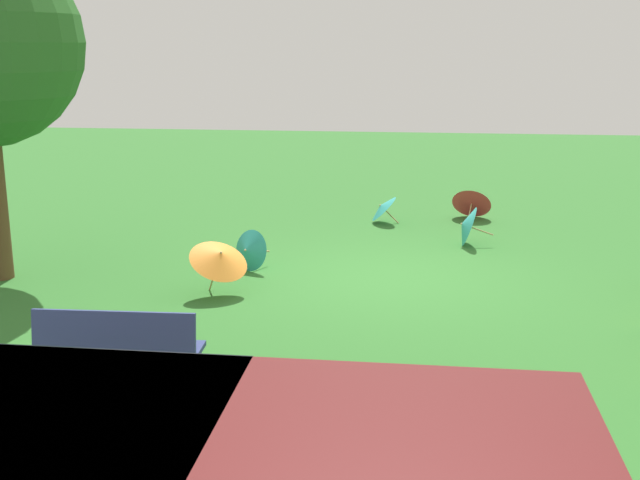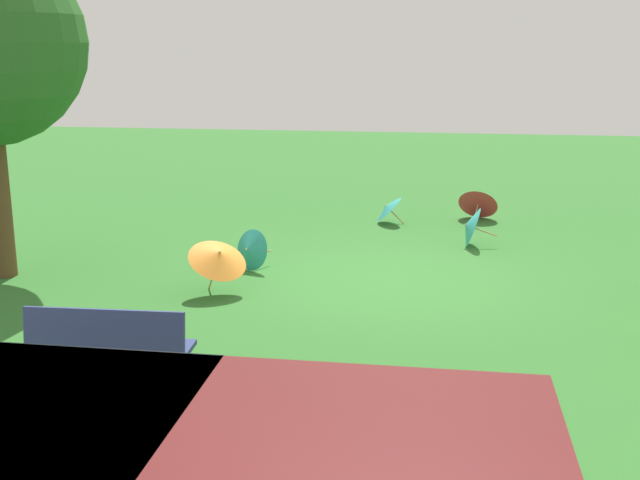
{
  "view_description": "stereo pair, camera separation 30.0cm",
  "coord_description": "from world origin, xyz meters",
  "px_view_note": "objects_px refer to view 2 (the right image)",
  "views": [
    {
      "loc": [
        -0.43,
        11.28,
        3.38
      ],
      "look_at": [
        0.96,
        0.2,
        0.6
      ],
      "focal_mm": 44.43,
      "sensor_mm": 36.0,
      "label": 1
    },
    {
      "loc": [
        -0.73,
        11.24,
        3.38
      ],
      "look_at": [
        0.96,
        0.2,
        0.6
      ],
      "focal_mm": 44.43,
      "sensor_mm": 36.0,
      "label": 2
    }
  ],
  "objects_px": {
    "park_bench": "(110,348)",
    "parasol_teal_1": "(469,226)",
    "parasol_teal_0": "(388,208)",
    "parasol_red_0": "(479,202)",
    "parasol_orange_0": "(219,256)",
    "parasol_teal_3": "(249,250)"
  },
  "relations": [
    {
      "from": "parasol_teal_0",
      "to": "parasol_teal_3",
      "type": "relative_size",
      "value": 0.97
    },
    {
      "from": "parasol_teal_0",
      "to": "parasol_teal_1",
      "type": "height_order",
      "value": "parasol_teal_1"
    },
    {
      "from": "parasol_teal_0",
      "to": "parasol_teal_1",
      "type": "relative_size",
      "value": 0.94
    },
    {
      "from": "parasol_teal_1",
      "to": "parasol_teal_3",
      "type": "relative_size",
      "value": 1.03
    },
    {
      "from": "park_bench",
      "to": "parasol_teal_1",
      "type": "relative_size",
      "value": 2.28
    },
    {
      "from": "park_bench",
      "to": "parasol_teal_0",
      "type": "bearing_deg",
      "value": -105.26
    },
    {
      "from": "parasol_orange_0",
      "to": "parasol_teal_0",
      "type": "xyz_separation_m",
      "value": [
        -1.98,
        -4.82,
        -0.24
      ]
    },
    {
      "from": "park_bench",
      "to": "parasol_teal_1",
      "type": "bearing_deg",
      "value": -119.72
    },
    {
      "from": "parasol_orange_0",
      "to": "parasol_red_0",
      "type": "distance_m",
      "value": 6.65
    },
    {
      "from": "parasol_orange_0",
      "to": "parasol_teal_3",
      "type": "xyz_separation_m",
      "value": [
        -0.12,
        -1.26,
        -0.23
      ]
    },
    {
      "from": "park_bench",
      "to": "parasol_orange_0",
      "type": "bearing_deg",
      "value": -93.69
    },
    {
      "from": "park_bench",
      "to": "parasol_teal_0",
      "type": "xyz_separation_m",
      "value": [
        -2.19,
        -8.01,
        -0.15
      ]
    },
    {
      "from": "parasol_orange_0",
      "to": "parasol_teal_3",
      "type": "bearing_deg",
      "value": -95.35
    },
    {
      "from": "parasol_teal_0",
      "to": "parasol_red_0",
      "type": "distance_m",
      "value": 1.87
    },
    {
      "from": "park_bench",
      "to": "parasol_red_0",
      "type": "height_order",
      "value": "park_bench"
    },
    {
      "from": "parasol_orange_0",
      "to": "parasol_teal_1",
      "type": "xyz_separation_m",
      "value": [
        -3.48,
        -3.27,
        -0.2
      ]
    },
    {
      "from": "parasol_red_0",
      "to": "park_bench",
      "type": "bearing_deg",
      "value": 65.64
    },
    {
      "from": "parasol_teal_0",
      "to": "parasol_red_0",
      "type": "xyz_separation_m",
      "value": [
        -1.75,
        -0.68,
        0.04
      ]
    },
    {
      "from": "parasol_orange_0",
      "to": "parasol_red_0",
      "type": "bearing_deg",
      "value": -124.13
    },
    {
      "from": "parasol_orange_0",
      "to": "parasol_teal_1",
      "type": "relative_size",
      "value": 1.59
    },
    {
      "from": "parasol_red_0",
      "to": "parasol_teal_3",
      "type": "bearing_deg",
      "value": 49.57
    },
    {
      "from": "parasol_teal_0",
      "to": "parasol_teal_1",
      "type": "bearing_deg",
      "value": 134.01
    }
  ]
}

